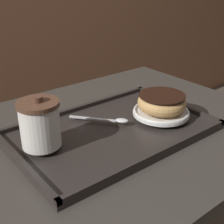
% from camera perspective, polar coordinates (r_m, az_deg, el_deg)
% --- Properties ---
extents(cafe_table, '(1.02, 0.72, 0.72)m').
position_cam_1_polar(cafe_table, '(0.92, -2.00, -12.07)').
color(cafe_table, '#38332D').
rests_on(cafe_table, ground_plane).
extents(serving_tray, '(0.52, 0.33, 0.02)m').
position_cam_1_polar(serving_tray, '(0.83, 0.00, -3.56)').
color(serving_tray, '#282321').
rests_on(serving_tray, cafe_table).
extents(coffee_cup_front, '(0.10, 0.10, 0.12)m').
position_cam_1_polar(coffee_cup_front, '(0.72, -13.02, -2.09)').
color(coffee_cup_front, white).
rests_on(coffee_cup_front, serving_tray).
extents(plate_with_chocolate_donut, '(0.16, 0.16, 0.01)m').
position_cam_1_polar(plate_with_chocolate_donut, '(0.89, 8.95, 0.01)').
color(plate_with_chocolate_donut, white).
rests_on(plate_with_chocolate_donut, serving_tray).
extents(donut_chocolate_glazed, '(0.14, 0.14, 0.05)m').
position_cam_1_polar(donut_chocolate_glazed, '(0.88, 9.08, 1.79)').
color(donut_chocolate_glazed, tan).
rests_on(donut_chocolate_glazed, plate_with_chocolate_donut).
extents(spoon, '(0.12, 0.14, 0.01)m').
position_cam_1_polar(spoon, '(0.84, -0.02, -1.47)').
color(spoon, silver).
rests_on(spoon, serving_tray).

